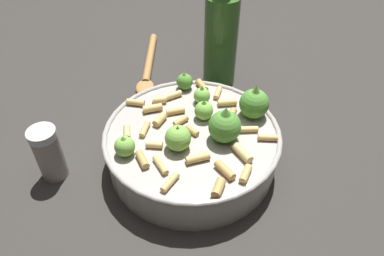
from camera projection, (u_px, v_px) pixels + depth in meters
name	position (u px, v px, depth m)	size (l,w,h in m)	color
ground_plane	(192.00, 161.00, 0.59)	(2.40, 2.40, 0.00)	#2D2B28
cooking_pan	(194.00, 143.00, 0.57)	(0.27, 0.27, 0.12)	#9E9993
pepper_shaker	(49.00, 153.00, 0.54)	(0.04, 0.04, 0.09)	gray
olive_oil_bottle	(221.00, 38.00, 0.70)	(0.06, 0.06, 0.23)	#336023
wooden_spoon	(148.00, 66.00, 0.78)	(0.23, 0.04, 0.02)	#9E703D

